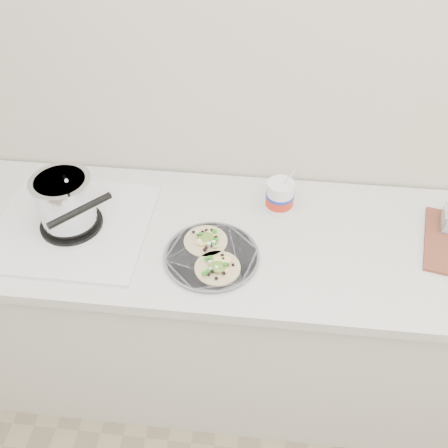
# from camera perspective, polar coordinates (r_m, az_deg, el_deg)

# --- Properties ---
(counter) EXTENTS (2.44, 0.66, 0.90)m
(counter) POSITION_cam_1_polar(r_m,az_deg,el_deg) (2.05, 2.70, -10.05)
(counter) COLOR silver
(counter) RESTS_ON ground
(stove) EXTENTS (0.52, 0.49, 0.25)m
(stove) POSITION_cam_1_polar(r_m,az_deg,el_deg) (1.75, -17.42, 1.54)
(stove) COLOR silver
(stove) RESTS_ON counter
(taco_plate) EXTENTS (0.31, 0.31, 0.04)m
(taco_plate) POSITION_cam_1_polar(r_m,az_deg,el_deg) (1.62, -1.45, -3.45)
(taco_plate) COLOR #5D5E64
(taco_plate) RESTS_ON counter
(tub) EXTENTS (0.10, 0.10, 0.22)m
(tub) POSITION_cam_1_polar(r_m,az_deg,el_deg) (1.76, 6.51, 3.36)
(tub) COLOR white
(tub) RESTS_ON counter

